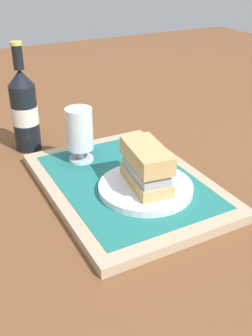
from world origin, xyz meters
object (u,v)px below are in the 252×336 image
Objects in this scene: sandwich at (146,165)px; beer_bottle at (24,110)px; plate at (146,188)px; beer_glass at (80,133)px.

sandwich is 0.52× the size of beer_bottle.
plate is at bearing -157.92° from beer_bottle.
beer_glass reaches higher than sandwich.
beer_bottle reaches higher than sandwich.
plate is at bearing 180.00° from sandwich.
sandwich is 0.37m from beer_bottle.
beer_glass is (0.19, 0.06, 0.06)m from plate.
plate is 0.38m from beer_bottle.
beer_glass is 0.47× the size of beer_bottle.
sandwich is 0.19m from beer_glass.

